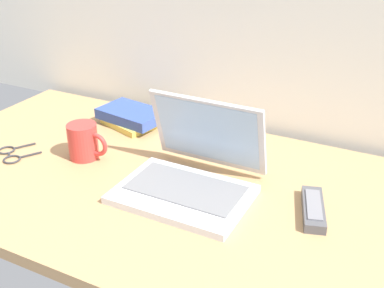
{
  "coord_description": "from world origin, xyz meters",
  "views": [
    {
      "loc": [
        0.45,
        -0.88,
        0.65
      ],
      "look_at": [
        -0.0,
        0.0,
        0.15
      ],
      "focal_mm": 44.05,
      "sensor_mm": 36.0,
      "label": 1
    }
  ],
  "objects": [
    {
      "name": "eyeglasses",
      "position": [
        -0.53,
        -0.08,
        0.03
      ],
      "size": [
        0.13,
        0.14,
        0.01
      ],
      "color": "#333338",
      "rests_on": "desk"
    },
    {
      "name": "coffee_mug",
      "position": [
        -0.33,
        0.01,
        0.08
      ],
      "size": [
        0.12,
        0.08,
        0.1
      ],
      "color": "red",
      "rests_on": "desk"
    },
    {
      "name": "desk",
      "position": [
        0.0,
        0.0,
        0.01
      ],
      "size": [
        1.6,
        0.76,
        0.03
      ],
      "color": "tan",
      "rests_on": "ground"
    },
    {
      "name": "book_stack",
      "position": [
        -0.34,
        0.25,
        0.06
      ],
      "size": [
        0.22,
        0.17,
        0.05
      ],
      "color": "#D8BF4C",
      "rests_on": "desk"
    },
    {
      "name": "remote_control_far",
      "position": [
        0.29,
        0.03,
        0.04
      ],
      "size": [
        0.09,
        0.17,
        0.02
      ],
      "color": "#4C4C51",
      "rests_on": "desk"
    },
    {
      "name": "laptop",
      "position": [
        -0.0,
        -0.0,
        0.08
      ],
      "size": [
        0.31,
        0.28,
        0.21
      ],
      "color": "silver",
      "rests_on": "desk"
    }
  ]
}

